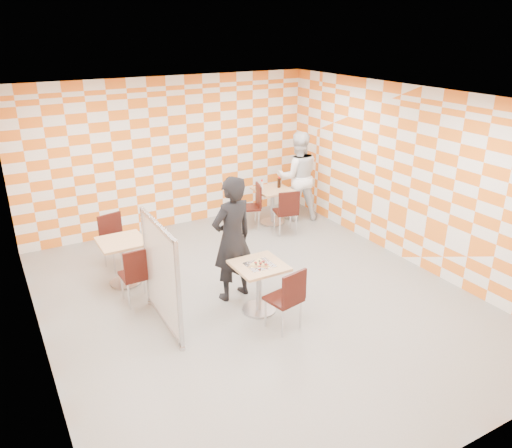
{
  "coord_description": "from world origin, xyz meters",
  "views": [
    {
      "loc": [
        -3.26,
        -5.78,
        3.93
      ],
      "look_at": [
        0.1,
        0.2,
        1.15
      ],
      "focal_mm": 35.0,
      "sensor_mm": 36.0,
      "label": 1
    }
  ],
  "objects": [
    {
      "name": "chair_empty_far",
      "position": [
        -1.55,
        2.19,
        0.54
      ],
      "size": [
        0.5,
        0.51,
        0.92
      ],
      "color": "#350F0A",
      "rests_on": "ground"
    },
    {
      "name": "room_shell",
      "position": [
        0.0,
        0.54,
        1.5
      ],
      "size": [
        7.0,
        7.0,
        7.0
      ],
      "color": "gray",
      "rests_on": "ground"
    },
    {
      "name": "soda_bottle",
      "position": [
        1.99,
        2.59,
        0.85
      ],
      "size": [
        0.07,
        0.07,
        0.23
      ],
      "color": "black",
      "rests_on": "second_table"
    },
    {
      "name": "chair_empty_near",
      "position": [
        -1.6,
        0.74,
        0.54
      ],
      "size": [
        0.43,
        0.44,
        0.92
      ],
      "color": "#350F0A",
      "rests_on": "ground"
    },
    {
      "name": "partition",
      "position": [
        -1.46,
        0.01,
        0.79
      ],
      "size": [
        0.08,
        1.38,
        1.55
      ],
      "color": "white",
      "rests_on": "ground"
    },
    {
      "name": "chair_second_side",
      "position": [
        1.35,
        2.52,
        0.54
      ],
      "size": [
        0.53,
        0.53,
        0.92
      ],
      "color": "#350F0A",
      "rests_on": "ground"
    },
    {
      "name": "sport_bottle",
      "position": [
        1.63,
        2.68,
        0.84
      ],
      "size": [
        0.06,
        0.06,
        0.2
      ],
      "color": "white",
      "rests_on": "second_table"
    },
    {
      "name": "empty_table",
      "position": [
        -1.6,
        1.49,
        0.51
      ],
      "size": [
        0.7,
        0.7,
        0.75
      ],
      "color": "tan",
      "rests_on": "ground"
    },
    {
      "name": "second_table",
      "position": [
        1.82,
        2.57,
        0.51
      ],
      "size": [
        0.7,
        0.7,
        0.75
      ],
      "color": "tan",
      "rests_on": "ground"
    },
    {
      "name": "man_white",
      "position": [
        2.42,
        2.54,
        0.94
      ],
      "size": [
        1.1,
        0.98,
        1.88
      ],
      "primitive_type": "imported",
      "rotation": [
        0.0,
        0.0,
        2.8
      ],
      "color": "white",
      "rests_on": "ground"
    },
    {
      "name": "man_dark",
      "position": [
        -0.27,
        0.26,
        0.96
      ],
      "size": [
        0.78,
        0.59,
        1.92
      ],
      "primitive_type": "imported",
      "rotation": [
        0.0,
        0.0,
        3.34
      ],
      "color": "black",
      "rests_on": "ground"
    },
    {
      "name": "chair_main_front",
      "position": [
        -0.04,
        -0.92,
        0.54
      ],
      "size": [
        0.5,
        0.5,
        0.92
      ],
      "color": "#350F0A",
      "rests_on": "ground"
    },
    {
      "name": "pizza_on_foil",
      "position": [
        -0.13,
        -0.3,
        0.77
      ],
      "size": [
        0.4,
        0.4,
        0.04
      ],
      "color": "silver",
      "rests_on": "main_table"
    },
    {
      "name": "chair_second_front",
      "position": [
        1.75,
        1.89,
        0.54
      ],
      "size": [
        0.51,
        0.52,
        0.92
      ],
      "color": "#350F0A",
      "rests_on": "ground"
    },
    {
      "name": "main_table",
      "position": [
        -0.13,
        -0.29,
        0.51
      ],
      "size": [
        0.7,
        0.7,
        0.75
      ],
      "color": "tan",
      "rests_on": "ground"
    }
  ]
}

